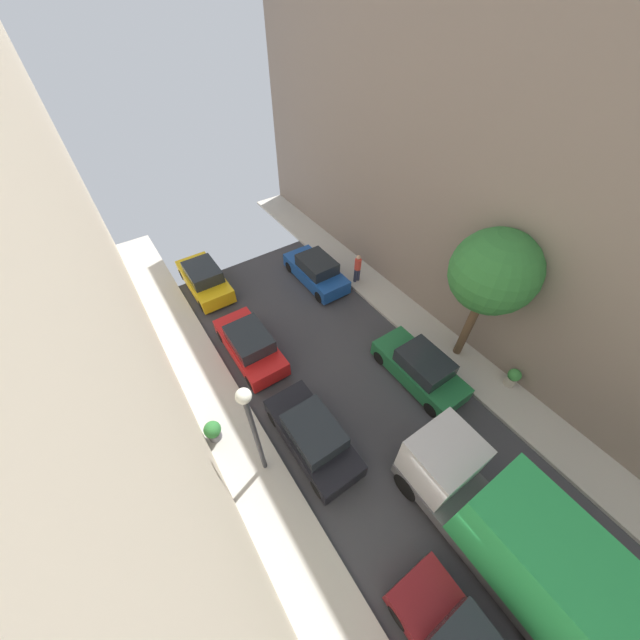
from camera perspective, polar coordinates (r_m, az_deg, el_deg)
The scene contains 14 objects.
ground at distance 13.79m, azimuth 20.32°, elevation -26.20°, with size 32.00×32.00×0.00m, color #38383D.
sidewalk_left at distance 12.56m, azimuth 0.95°, elevation -40.01°, with size 2.00×44.00×0.15m, color #B7B2A8.
sidewalk_right at distance 16.40m, azimuth 32.04°, elevation -14.12°, with size 2.00×44.00×0.15m, color #B7B2A8.
parked_car_left_3 at distance 13.10m, azimuth -1.23°, elevation -18.71°, with size 1.78×4.20×1.57m.
parked_car_left_4 at distance 15.68m, azimuth -11.61°, elevation -4.08°, with size 1.78×4.20×1.57m.
parked_car_left_5 at distance 19.67m, azimuth -18.75°, elevation 6.54°, with size 1.78×4.20×1.57m.
parked_car_right_1 at distance 15.19m, azimuth 16.38°, elevation -7.74°, with size 1.78×4.20×1.57m.
parked_car_right_2 at distance 19.17m, azimuth -0.67°, elevation 8.21°, with size 1.78×4.20×1.57m.
delivery_truck at distance 12.23m, azimuth 29.73°, elevation -29.04°, with size 2.26×6.60×3.38m.
pedestrian at distance 18.95m, azimuth 6.30°, elevation 8.72°, with size 0.40×0.36×1.72m.
street_tree_1 at distance 14.06m, azimuth 27.01°, elevation 7.06°, with size 3.21×3.21×6.27m.
potted_plant_0 at distance 16.52m, azimuth 29.55°, elevation -8.30°, with size 0.53×0.53×0.92m.
potted_plant_2 at distance 13.83m, azimuth -17.45°, elevation -17.25°, with size 0.63×0.63×0.92m.
lamp_post at distance 10.42m, azimuth -11.36°, elevation -16.40°, with size 0.44×0.44×4.98m.
Camera 1 is at (-5.55, -0.53, 12.61)m, focal length 19.16 mm.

